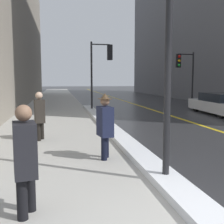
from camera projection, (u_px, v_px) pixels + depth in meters
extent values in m
cube|color=#B2AFA8|center=(54.00, 110.00, 17.51)|extent=(4.00, 80.00, 0.01)
cube|color=gold|center=(146.00, 108.00, 18.63)|extent=(0.16, 80.00, 0.00)
cube|color=white|center=(111.00, 128.00, 10.29)|extent=(0.54, 17.70, 0.15)
cylinder|color=black|center=(168.00, 61.00, 4.85)|extent=(0.12, 0.12, 4.35)
cylinder|color=black|center=(92.00, 77.00, 16.56)|extent=(0.11, 0.11, 4.07)
cylinder|color=black|center=(101.00, 44.00, 16.45)|extent=(1.10, 0.08, 0.07)
cube|color=black|center=(110.00, 52.00, 16.61)|extent=(0.30, 0.20, 0.90)
sphere|color=red|center=(109.00, 48.00, 16.70)|extent=(0.19, 0.19, 0.19)
sphere|color=orange|center=(109.00, 53.00, 16.73)|extent=(0.19, 0.19, 0.19)
sphere|color=green|center=(109.00, 58.00, 16.76)|extent=(0.19, 0.19, 0.19)
cylinder|color=black|center=(193.00, 80.00, 19.35)|extent=(0.11, 0.11, 3.73)
cylinder|color=black|center=(186.00, 54.00, 19.04)|extent=(1.10, 0.11, 0.07)
cube|color=black|center=(178.00, 61.00, 18.96)|extent=(0.31, 0.21, 0.90)
sphere|color=red|center=(179.00, 56.00, 18.82)|extent=(0.19, 0.19, 0.19)
sphere|color=orange|center=(179.00, 61.00, 18.85)|extent=(0.19, 0.19, 0.19)
sphere|color=green|center=(179.00, 65.00, 18.88)|extent=(0.19, 0.19, 0.19)
cylinder|color=black|center=(30.00, 183.00, 3.90)|extent=(0.14, 0.14, 0.82)
cylinder|color=black|center=(22.00, 191.00, 3.65)|extent=(0.14, 0.14, 0.82)
cube|color=black|center=(25.00, 149.00, 3.72)|extent=(0.37, 0.53, 0.71)
sphere|color=#8C664C|center=(23.00, 113.00, 3.66)|extent=(0.22, 0.22, 0.22)
cube|color=black|center=(24.00, 154.00, 4.06)|extent=(0.14, 0.23, 0.28)
cylinder|color=black|center=(106.00, 142.00, 6.63)|extent=(0.14, 0.14, 0.78)
cylinder|color=black|center=(104.00, 144.00, 6.39)|extent=(0.14, 0.14, 0.78)
cube|color=#191E38|center=(105.00, 121.00, 6.45)|extent=(0.35, 0.51, 0.69)
sphere|color=#8C664C|center=(105.00, 101.00, 6.40)|extent=(0.21, 0.21, 0.21)
cylinder|color=#4C3823|center=(105.00, 99.00, 6.39)|extent=(0.33, 0.33, 0.01)
cone|color=#4C3823|center=(105.00, 96.00, 6.38)|extent=(0.20, 0.20, 0.13)
cube|color=black|center=(101.00, 126.00, 6.78)|extent=(0.14, 0.23, 0.28)
cylinder|color=black|center=(42.00, 127.00, 8.68)|extent=(0.14, 0.14, 0.80)
cylinder|color=black|center=(38.00, 128.00, 8.43)|extent=(0.14, 0.14, 0.80)
cube|color=#2D2823|center=(39.00, 111.00, 8.50)|extent=(0.36, 0.52, 0.70)
sphere|color=beige|center=(39.00, 95.00, 8.44)|extent=(0.22, 0.22, 0.22)
cube|color=silver|center=(222.00, 106.00, 15.15)|extent=(2.16, 4.91, 0.56)
cube|color=black|center=(223.00, 97.00, 14.98)|extent=(1.85, 2.61, 0.43)
cylinder|color=black|center=(196.00, 106.00, 16.54)|extent=(0.24, 0.66, 0.65)
cylinder|color=black|center=(222.00, 106.00, 16.73)|extent=(0.24, 0.66, 0.65)
cylinder|color=black|center=(222.00, 111.00, 13.60)|extent=(0.24, 0.66, 0.65)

